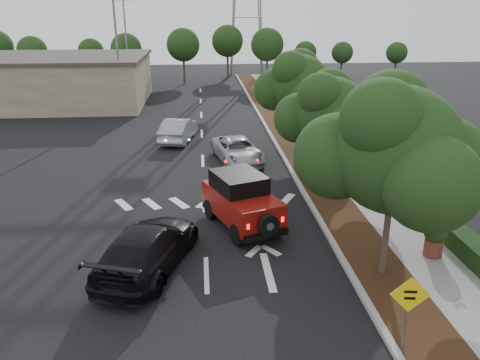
{
  "coord_description": "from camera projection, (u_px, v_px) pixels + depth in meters",
  "views": [
    {
      "loc": [
        -0.03,
        -13.1,
        8.07
      ],
      "look_at": [
        1.34,
        3.0,
        2.11
      ],
      "focal_mm": 35.0,
      "sensor_mm": 36.0,
      "label": 1
    }
  ],
  "objects": [
    {
      "name": "light_pole_b",
      "position": [
        130.0,
        88.0,
        49.97
      ],
      "size": [
        2.0,
        0.22,
        9.0
      ],
      "primitive_type": null,
      "color": "slate",
      "rests_on": "ground"
    },
    {
      "name": "street_tree_mid",
      "position": [
        325.0,
        194.0,
        21.57
      ],
      "size": [
        3.2,
        3.2,
        5.32
      ],
      "primitive_type": null,
      "color": "black",
      "rests_on": "ground"
    },
    {
      "name": "transmission_tower",
      "position": [
        246.0,
        74.0,
        60.39
      ],
      "size": [
        7.0,
        4.0,
        28.0
      ],
      "primitive_type": null,
      "color": "slate",
      "rests_on": "ground"
    },
    {
      "name": "street_tree_near",
      "position": [
        381.0,
        275.0,
        15.02
      ],
      "size": [
        3.8,
        3.8,
        5.92
      ],
      "primitive_type": null,
      "color": "black",
      "rests_on": "ground"
    },
    {
      "name": "curb",
      "position": [
        284.0,
        157.0,
        26.6
      ],
      "size": [
        0.2,
        70.0,
        0.15
      ],
      "primitive_type": "cube",
      "color": "#9E9B93",
      "rests_on": "ground"
    },
    {
      "name": "parked_suv",
      "position": [
        72.0,
        105.0,
        37.82
      ],
      "size": [
        4.43,
        2.82,
        1.4
      ],
      "primitive_type": "imported",
      "rotation": [
        0.0,
        0.0,
        1.88
      ],
      "color": "#9FA2A6",
      "rests_on": "ground"
    },
    {
      "name": "planting_strip",
      "position": [
        301.0,
        157.0,
        26.69
      ],
      "size": [
        1.8,
        70.0,
        0.12
      ],
      "primitive_type": "cube",
      "color": "black",
      "rests_on": "ground"
    },
    {
      "name": "hedge",
      "position": [
        358.0,
        150.0,
        26.83
      ],
      "size": [
        0.8,
        70.0,
        0.8
      ],
      "primitive_type": "cube",
      "color": "black",
      "rests_on": "ground"
    },
    {
      "name": "street_tree_far",
      "position": [
        297.0,
        153.0,
        27.64
      ],
      "size": [
        3.4,
        3.4,
        5.62
      ],
      "primitive_type": null,
      "color": "black",
      "rests_on": "ground"
    },
    {
      "name": "red_jeep",
      "position": [
        240.0,
        200.0,
        18.15
      ],
      "size": [
        3.06,
        4.32,
        2.11
      ],
      "rotation": [
        0.0,
        0.0,
        0.37
      ],
      "color": "black",
      "rests_on": "ground"
    },
    {
      "name": "light_pole_a",
      "position": [
        123.0,
        111.0,
        38.83
      ],
      "size": [
        2.0,
        0.22,
        9.0
      ],
      "primitive_type": null,
      "color": "slate",
      "rests_on": "ground"
    },
    {
      "name": "silver_sedan_oncoming",
      "position": [
        178.0,
        130.0,
        29.93
      ],
      "size": [
        2.46,
        4.73,
        1.48
      ],
      "primitive_type": "imported",
      "rotation": [
        0.0,
        0.0,
        2.94
      ],
      "color": "#94989B",
      "rests_on": "ground"
    },
    {
      "name": "speed_hump_sign",
      "position": [
        409.0,
        304.0,
        11.18
      ],
      "size": [
        0.96,
        0.15,
        2.05
      ],
      "rotation": [
        0.0,
        0.0,
        -0.13
      ],
      "color": "slate",
      "rests_on": "ground"
    },
    {
      "name": "commercial_building",
      "position": [
        18.0,
        81.0,
        41.12
      ],
      "size": [
        22.0,
        12.0,
        4.0
      ],
      "primitive_type": "cube",
      "color": "#7C6D55",
      "rests_on": "ground"
    },
    {
      "name": "ground",
      "position": [
        206.0,
        275.0,
        15.04
      ],
      "size": [
        120.0,
        120.0,
        0.0
      ],
      "primitive_type": "plane",
      "color": "black",
      "rests_on": "ground"
    },
    {
      "name": "sidewalk",
      "position": [
        333.0,
        156.0,
        26.84
      ],
      "size": [
        2.0,
        70.0,
        0.12
      ],
      "primitive_type": "cube",
      "color": "gray",
      "rests_on": "ground"
    },
    {
      "name": "terracotta_planter",
      "position": [
        435.0,
        235.0,
        15.69
      ],
      "size": [
        0.77,
        0.77,
        1.33
      ],
      "rotation": [
        0.0,
        0.0,
        -0.03
      ],
      "color": "brown",
      "rests_on": "ground"
    },
    {
      "name": "black_suv_oncoming",
      "position": [
        148.0,
        247.0,
        15.18
      ],
      "size": [
        3.63,
        5.6,
        1.51
      ],
      "primitive_type": "imported",
      "rotation": [
        0.0,
        0.0,
        2.83
      ],
      "color": "black",
      "rests_on": "ground"
    },
    {
      "name": "silver_suv_ahead",
      "position": [
        237.0,
        150.0,
        25.96
      ],
      "size": [
        3.04,
        4.99,
        1.29
      ],
      "primitive_type": "imported",
      "rotation": [
        0.0,
        0.0,
        0.2
      ],
      "color": "#9FA1A6",
      "rests_on": "ground"
    }
  ]
}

